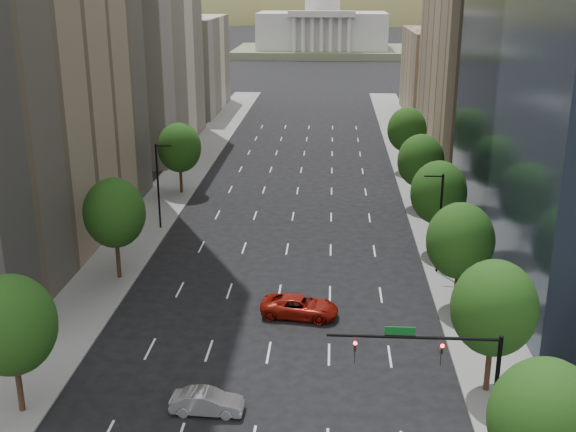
% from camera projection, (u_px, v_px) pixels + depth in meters
% --- Properties ---
extents(sidewalk_left, '(6.00, 200.00, 0.15)m').
position_uv_depth(sidewalk_left, '(128.00, 245.00, 68.65)').
color(sidewalk_left, slate).
rests_on(sidewalk_left, ground).
extents(sidewalk_right, '(6.00, 200.00, 0.15)m').
position_uv_depth(sidewalk_right, '(450.00, 252.00, 66.80)').
color(sidewalk_right, slate).
rests_on(sidewalk_right, ground).
extents(midrise_cream_left, '(14.00, 30.00, 35.00)m').
position_uv_depth(midrise_cream_left, '(137.00, 31.00, 104.46)').
color(midrise_cream_left, beige).
rests_on(midrise_cream_left, ground).
extents(filler_left, '(14.00, 26.00, 18.00)m').
position_uv_depth(filler_left, '(185.00, 64.00, 138.40)').
color(filler_left, beige).
rests_on(filler_left, ground).
extents(parking_tan_right, '(14.00, 30.00, 30.00)m').
position_uv_depth(parking_tan_right, '(482.00, 52.00, 99.42)').
color(parking_tan_right, '#8C7759').
rests_on(parking_tan_right, ground).
extents(filler_right, '(14.00, 26.00, 16.00)m').
position_uv_depth(filler_right, '(444.00, 73.00, 132.89)').
color(filler_right, '#8C7759').
rests_on(filler_right, ground).
extents(tree_right_0, '(5.20, 5.20, 8.39)m').
position_uv_depth(tree_right_0, '(545.00, 421.00, 32.06)').
color(tree_right_0, '#382316').
rests_on(tree_right_0, ground).
extents(tree_right_1, '(5.20, 5.20, 8.75)m').
position_uv_depth(tree_right_1, '(494.00, 308.00, 42.37)').
color(tree_right_1, '#382316').
rests_on(tree_right_1, ground).
extents(tree_right_2, '(5.20, 5.20, 8.61)m').
position_uv_depth(tree_right_2, '(460.00, 241.00, 53.78)').
color(tree_right_2, '#382316').
rests_on(tree_right_2, ground).
extents(tree_right_3, '(5.20, 5.20, 8.89)m').
position_uv_depth(tree_right_3, '(439.00, 193.00, 65.06)').
color(tree_right_3, '#382316').
rests_on(tree_right_3, ground).
extents(tree_right_4, '(5.20, 5.20, 8.46)m').
position_uv_depth(tree_right_4, '(421.00, 161.00, 78.45)').
color(tree_right_4, '#382316').
rests_on(tree_right_4, ground).
extents(tree_right_5, '(5.20, 5.20, 8.75)m').
position_uv_depth(tree_right_5, '(407.00, 130.00, 93.52)').
color(tree_right_5, '#382316').
rests_on(tree_right_5, ground).
extents(tree_left_0, '(5.20, 5.20, 8.75)m').
position_uv_depth(tree_left_0, '(11.00, 325.00, 40.25)').
color(tree_left_0, '#382316').
rests_on(tree_left_0, ground).
extents(tree_left_1, '(5.20, 5.20, 8.97)m').
position_uv_depth(tree_left_1, '(114.00, 213.00, 59.13)').
color(tree_left_1, '#382316').
rests_on(tree_left_1, ground).
extents(tree_left_2, '(5.20, 5.20, 8.68)m').
position_uv_depth(tree_left_2, '(179.00, 147.00, 83.85)').
color(tree_left_2, '#382316').
rests_on(tree_left_2, ground).
extents(streetlight_rn, '(1.70, 0.20, 9.00)m').
position_uv_depth(streetlight_rn, '(439.00, 221.00, 60.68)').
color(streetlight_rn, black).
rests_on(streetlight_rn, ground).
extents(streetlight_ln, '(1.70, 0.20, 9.00)m').
position_uv_depth(streetlight_ln, '(159.00, 184.00, 71.76)').
color(streetlight_ln, black).
rests_on(streetlight_ln, ground).
extents(traffic_signal, '(9.12, 0.40, 7.38)m').
position_uv_depth(traffic_signal, '(450.00, 366.00, 37.07)').
color(traffic_signal, black).
rests_on(traffic_signal, ground).
extents(capitol, '(60.00, 40.00, 35.20)m').
position_uv_depth(capitol, '(322.00, 30.00, 244.75)').
color(capitol, '#596647').
rests_on(capitol, ground).
extents(foothills, '(720.00, 413.00, 263.00)m').
position_uv_depth(foothills, '(370.00, 61.00, 588.51)').
color(foothills, olive).
rests_on(foothills, ground).
extents(car_silver, '(4.39, 1.66, 1.43)m').
position_uv_depth(car_silver, '(207.00, 402.00, 41.79)').
color(car_silver, '#96969B').
rests_on(car_silver, ground).
extents(car_red_far, '(6.18, 3.41, 1.64)m').
position_uv_depth(car_red_far, '(300.00, 306.00, 53.86)').
color(car_red_far, maroon).
rests_on(car_red_far, ground).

